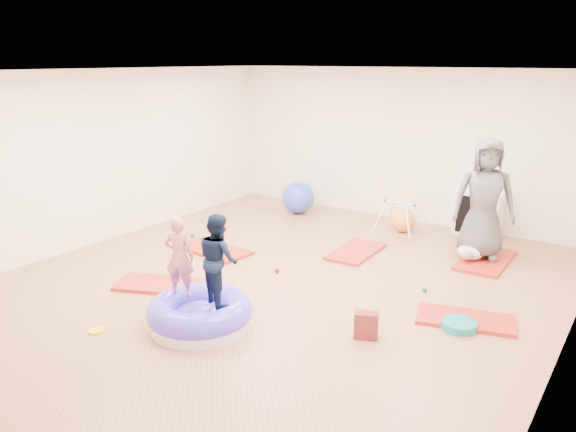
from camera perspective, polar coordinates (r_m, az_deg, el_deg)
The scene contains 19 objects.
room at distance 7.21m, azimuth -1.34°, elevation 3.29°, with size 7.01×8.01×2.81m.
gym_mat_front_left at distance 7.77m, azimuth -12.81°, elevation -6.81°, with size 1.16×0.58×0.05m, color red.
gym_mat_mid_left at distance 8.99m, azimuth -7.52°, elevation -3.42°, with size 1.20×0.60×0.05m, color red.
gym_mat_center_back at distance 8.89m, azimuth 6.92°, elevation -3.61°, with size 1.14×0.57×0.05m, color red.
gym_mat_right at distance 6.95m, azimuth 17.59°, elevation -9.99°, with size 1.10×0.55×0.05m, color red.
gym_mat_rear_right at distance 8.95m, azimuth 19.42°, elevation -4.27°, with size 1.27×0.63×0.05m, color red.
inflatable_cushion at distance 6.56m, azimuth -8.92°, elevation -9.79°, with size 1.20×1.20×0.38m.
child_pink at distance 6.51m, azimuth -11.01°, elevation -3.66°, with size 0.35×0.23×0.95m, color #D3696E.
child_navy at distance 6.24m, azimuth -7.11°, elevation -3.93°, with size 0.50×0.39×1.03m, color black.
adult_caregiver at distance 8.76m, azimuth 19.33°, elevation 1.69°, with size 0.89×0.58×1.81m, color #4B4B4D.
infant at distance 8.77m, azimuth 17.93°, elevation -3.58°, with size 0.37×0.38×0.22m.
ball_pit_balls at distance 8.81m, azimuth -1.59°, elevation -3.61°, with size 4.20×1.64×0.07m.
exercise_ball_blue at distance 11.02m, azimuth 1.06°, elevation 1.90°, with size 0.64×0.64×0.64m, color blue.
exercise_ball_orange at distance 10.05m, azimuth 11.65°, elevation -0.43°, with size 0.42×0.42×0.42m, color orange.
infant_play_gym at distance 9.93m, azimuth 11.24°, elevation 0.37°, with size 0.73×0.69×0.56m.
cube_shelf at distance 10.17m, azimuth 18.77°, elevation 0.23°, with size 0.76×0.37×0.76m.
balance_disc at distance 6.74m, azimuth 16.97°, elevation -10.55°, with size 0.40×0.40×0.09m, color #157D83.
backpack at distance 6.28m, azimuth 7.94°, elevation -10.93°, with size 0.26×0.16×0.30m, color red.
yellow_toy at distance 6.76m, azimuth -18.90°, elevation -10.96°, with size 0.18×0.18×0.03m, color #EFDB03.
Camera 1 is at (4.10, -5.72, 2.95)m, focal length 35.00 mm.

